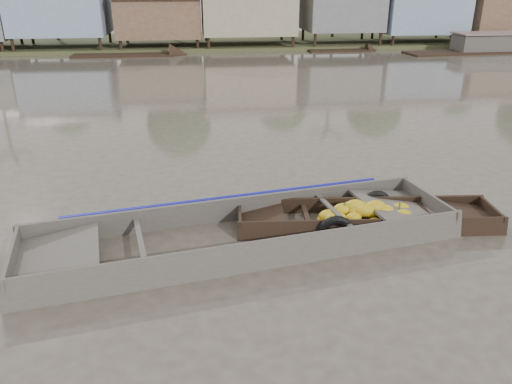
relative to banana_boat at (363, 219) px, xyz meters
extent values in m
plane|color=#484037|center=(-1.72, -0.49, -0.14)|extent=(120.00, 120.00, 0.00)
cube|color=#384723|center=(-1.72, 32.51, -0.14)|extent=(120.00, 12.00, 0.50)
cube|color=#7E92AD|center=(-12.22, 29.01, 2.56)|extent=(6.20, 5.20, 3.20)
cube|color=brown|center=(-5.52, 29.01, 2.06)|extent=(5.80, 4.60, 2.70)
cube|color=#9B8C6B|center=(0.78, 29.01, 2.51)|extent=(6.50, 5.30, 3.30)
cube|color=slate|center=(7.78, 29.01, 2.46)|extent=(5.40, 4.70, 2.90)
cube|color=#7E92AD|center=(13.78, 29.01, 2.36)|extent=(6.00, 5.00, 3.10)
cube|color=brown|center=(20.28, 29.01, 2.31)|extent=(5.70, 4.90, 2.80)
cylinder|color=#473323|center=(-13.72, 33.51, 2.31)|extent=(0.28, 0.28, 4.90)
cylinder|color=#473323|center=(-4.72, 32.51, 3.01)|extent=(0.28, 0.28, 6.30)
cylinder|color=#473323|center=(4.28, 33.51, 2.49)|extent=(0.28, 0.28, 5.25)
cylinder|color=#473323|center=(12.28, 32.51, 2.66)|extent=(0.28, 0.28, 5.60)
cylinder|color=#473323|center=(20.28, 33.51, 2.14)|extent=(0.28, 0.28, 4.55)
cube|color=black|center=(0.08, 0.01, -0.22)|extent=(5.33, 1.44, 0.08)
cube|color=black|center=(0.13, 0.58, -0.01)|extent=(5.37, 0.59, 0.50)
cube|color=black|center=(0.04, -0.56, -0.01)|extent=(5.37, 0.59, 0.50)
cube|color=black|center=(2.71, -0.20, -0.01)|extent=(0.16, 1.17, 0.47)
cube|color=black|center=(2.25, -0.17, 0.05)|extent=(1.00, 1.08, 0.19)
cube|color=black|center=(-2.54, 0.23, -0.01)|extent=(0.16, 1.17, 0.47)
cube|color=black|center=(-2.08, 0.19, 0.05)|extent=(1.00, 1.08, 0.19)
cube|color=black|center=(-1.17, 0.12, 0.09)|extent=(0.19, 1.13, 0.05)
cube|color=black|center=(1.34, -0.09, 0.09)|extent=(0.19, 1.13, 0.05)
ellipsoid|color=gold|center=(-0.06, 0.21, 0.16)|extent=(0.40, 0.30, 0.24)
ellipsoid|color=gold|center=(0.35, 0.32, 0.09)|extent=(0.39, 0.29, 0.23)
ellipsoid|color=gold|center=(-0.12, 0.15, 0.17)|extent=(0.40, 0.29, 0.23)
ellipsoid|color=gold|center=(0.39, 0.35, 0.07)|extent=(0.38, 0.28, 0.22)
ellipsoid|color=gold|center=(-0.16, 0.31, 0.16)|extent=(0.36, 0.26, 0.21)
ellipsoid|color=gold|center=(0.86, 0.15, 0.10)|extent=(0.44, 0.33, 0.26)
ellipsoid|color=gold|center=(-0.62, -0.21, 0.04)|extent=(0.45, 0.33, 0.26)
ellipsoid|color=gold|center=(0.15, -0.31, 0.05)|extent=(0.37, 0.27, 0.21)
ellipsoid|color=gold|center=(-0.16, 0.08, 0.27)|extent=(0.43, 0.32, 0.25)
ellipsoid|color=gold|center=(0.14, -0.09, 0.19)|extent=(0.41, 0.30, 0.24)
ellipsoid|color=gold|center=(-0.72, 0.04, 0.09)|extent=(0.46, 0.33, 0.27)
ellipsoid|color=gold|center=(-0.40, 0.11, 0.19)|extent=(0.45, 0.33, 0.27)
ellipsoid|color=gold|center=(-0.02, -0.12, 0.24)|extent=(0.43, 0.32, 0.25)
ellipsoid|color=gold|center=(-0.64, -0.11, 0.08)|extent=(0.45, 0.33, 0.26)
ellipsoid|color=gold|center=(0.96, -0.39, 0.03)|extent=(0.38, 0.28, 0.22)
ellipsoid|color=gold|center=(-0.57, -0.21, 0.03)|extent=(0.44, 0.32, 0.26)
ellipsoid|color=gold|center=(0.79, -0.18, 0.12)|extent=(0.42, 0.31, 0.24)
ellipsoid|color=gold|center=(-0.77, -0.23, -0.02)|extent=(0.36, 0.26, 0.21)
ellipsoid|color=gold|center=(-0.04, 0.26, 0.12)|extent=(0.37, 0.27, 0.22)
ellipsoid|color=gold|center=(-0.55, -0.13, 0.09)|extent=(0.40, 0.30, 0.24)
ellipsoid|color=gold|center=(-0.27, -0.21, 0.14)|extent=(0.35, 0.26, 0.20)
ellipsoid|color=gold|center=(-0.13, -0.04, 0.19)|extent=(0.42, 0.31, 0.25)
ellipsoid|color=gold|center=(0.04, 0.14, 0.18)|extent=(0.43, 0.32, 0.25)
ellipsoid|color=gold|center=(-0.80, 0.04, 0.00)|extent=(0.35, 0.26, 0.21)
ellipsoid|color=gold|center=(0.42, -0.07, 0.20)|extent=(0.42, 0.31, 0.24)
ellipsoid|color=gold|center=(0.23, -0.03, 0.27)|extent=(0.46, 0.34, 0.27)
cylinder|color=#3F6626|center=(-0.39, 0.05, 0.27)|extent=(0.04, 0.04, 0.17)
cylinder|color=#3F6626|center=(0.27, 0.00, 0.27)|extent=(0.04, 0.04, 0.17)
cylinder|color=#3F6626|center=(0.75, -0.04, 0.27)|extent=(0.04, 0.04, 0.17)
torus|color=black|center=(0.52, 0.63, 0.01)|extent=(0.67, 0.23, 0.66)
torus|color=black|center=(-0.73, -0.57, 0.01)|extent=(0.76, 0.23, 0.75)
cube|color=#423C38|center=(-2.52, -0.46, -0.22)|extent=(8.35, 3.15, 0.08)
cube|color=#423C38|center=(-2.70, 0.52, 0.08)|extent=(8.25, 1.63, 0.67)
cube|color=#423C38|center=(-2.35, -1.45, 0.08)|extent=(8.25, 1.63, 0.67)
cube|color=#423C38|center=(1.50, 0.25, 0.08)|extent=(0.41, 2.02, 0.63)
cube|color=#423C38|center=(0.80, 0.13, 0.16)|extent=(1.70, 1.98, 0.26)
cube|color=#423C38|center=(-6.55, -1.17, 0.08)|extent=(0.41, 2.02, 0.63)
cube|color=#423C38|center=(-5.85, -1.05, 0.16)|extent=(1.70, 1.98, 0.26)
cube|color=#423C38|center=(-4.45, -0.80, 0.21)|extent=(0.44, 1.94, 0.05)
cube|color=#423C38|center=(-0.60, -0.12, 0.21)|extent=(0.44, 1.94, 0.05)
cube|color=#665E54|center=(-2.52, -0.46, -0.16)|extent=(6.40, 2.66, 0.02)
cube|color=#0E1092|center=(-2.71, 0.59, 0.33)|extent=(6.66, 1.27, 0.17)
torus|color=olive|center=(0.79, -0.21, -0.14)|extent=(0.47, 0.47, 0.07)
torus|color=olive|center=(0.79, -0.21, -0.09)|extent=(0.38, 0.38, 0.07)
cube|color=black|center=(6.92, 26.02, -0.19)|extent=(4.27, 0.95, 0.35)
cube|color=black|center=(15.96, 24.20, -0.19)|extent=(10.01, 3.11, 0.35)
cube|color=black|center=(-7.84, 25.56, -0.19)|extent=(6.58, 1.48, 0.35)
cube|color=black|center=(17.28, 24.51, 0.41)|extent=(5.00, 2.00, 1.20)
camera|label=1|loc=(-3.36, -8.94, 4.59)|focal=35.00mm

